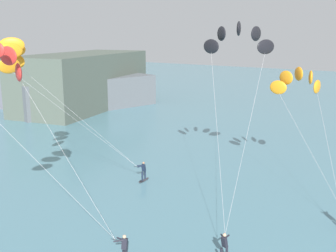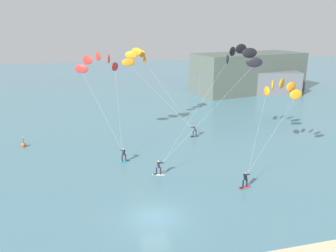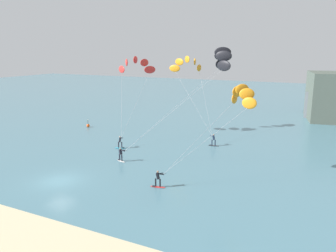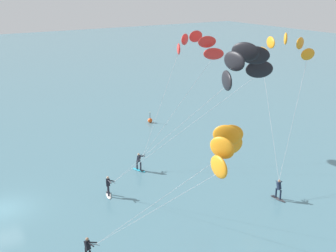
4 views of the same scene
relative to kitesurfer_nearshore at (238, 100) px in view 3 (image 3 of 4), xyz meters
The scene contains 6 objects.
ground_plane 19.45m from the kitesurfer_nearshore, 153.16° to the right, with size 240.00×240.00×0.00m, color slate.
kitesurfer_nearshore is the anchor object (origin of this frame).
kitesurfer_mid_water 21.99m from the kitesurfer_nearshore, 148.08° to the left, with size 5.77×9.36×12.00m.
kitesurfer_far_out 6.10m from the kitesurfer_nearshore, 130.34° to the left, with size 13.11×7.43×13.18m.
kitesurfer_downwind 21.65m from the kitesurfer_nearshore, 125.60° to the left, with size 10.07×9.42×12.00m.
marker_buoy 32.35m from the kitesurfer_nearshore, 156.53° to the left, with size 0.56×0.56×1.38m.
Camera 3 is at (23.75, -23.51, 12.82)m, focal length 35.79 mm.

